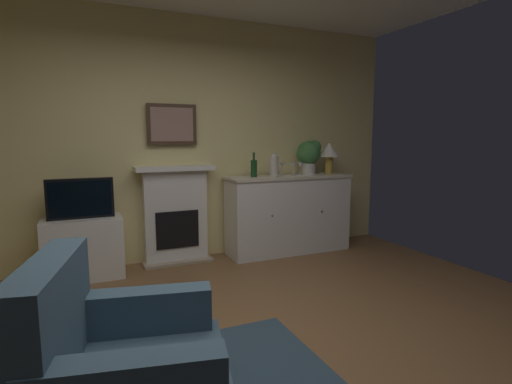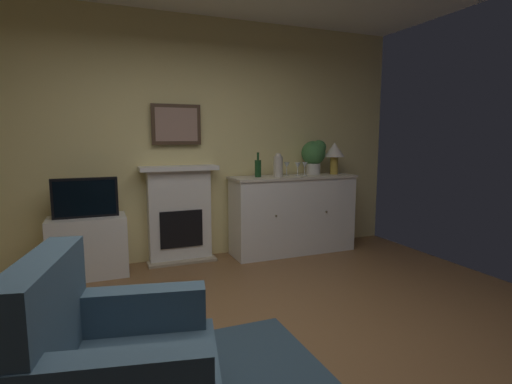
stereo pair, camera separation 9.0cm
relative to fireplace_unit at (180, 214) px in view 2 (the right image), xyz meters
name	(u,v)px [view 2 (the right image)]	position (x,y,z in m)	size (l,w,h in m)	color
ground_plane	(252,369)	(-0.01, -2.26, -0.60)	(5.73, 4.83, 0.10)	brown
wall_rear	(174,140)	(-0.01, 0.13, 0.84)	(5.73, 0.06, 2.77)	#EAD68C
fireplace_unit	(180,214)	(0.00, 0.00, 0.00)	(0.87, 0.30, 1.10)	white
framed_picture	(176,125)	(0.00, 0.05, 1.01)	(0.55, 0.04, 0.45)	#473323
sideboard_cabinet	(293,214)	(1.36, -0.18, -0.07)	(1.56, 0.49, 0.95)	white
table_lamp	(334,152)	(1.94, -0.18, 0.68)	(0.26, 0.26, 0.40)	#B79338
wine_bottle	(258,168)	(0.91, -0.16, 0.51)	(0.08, 0.08, 0.29)	#193F1E
wine_glass_left	(287,166)	(1.29, -0.15, 0.53)	(0.07, 0.07, 0.16)	silver
wine_glass_center	(298,166)	(1.40, -0.23, 0.53)	(0.07, 0.07, 0.16)	silver
wine_glass_right	(305,166)	(1.51, -0.20, 0.53)	(0.07, 0.07, 0.16)	silver
vase_decorative	(278,165)	(1.13, -0.23, 0.54)	(0.11, 0.11, 0.28)	beige
tv_cabinet	(88,247)	(-0.97, -0.16, -0.24)	(0.75, 0.42, 0.62)	white
tv_set	(85,198)	(-0.98, -0.19, 0.27)	(0.62, 0.07, 0.40)	black
potted_plant_small	(314,154)	(1.68, -0.13, 0.66)	(0.30, 0.30, 0.43)	beige
armchair	(113,373)	(-0.85, -2.70, -0.17)	(0.95, 0.91, 0.92)	#3F596B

